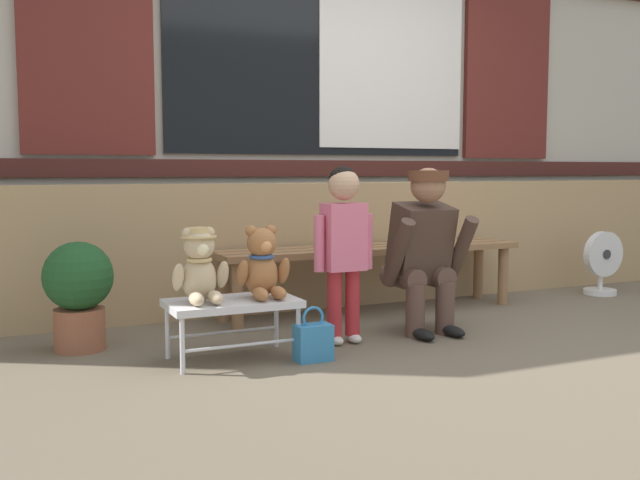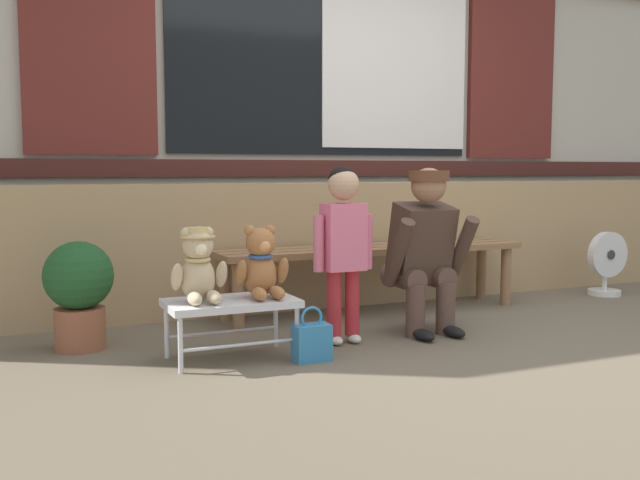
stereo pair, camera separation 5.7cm
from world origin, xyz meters
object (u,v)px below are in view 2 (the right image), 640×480
Objects in this scene: teddy_bear_plain at (261,265)px; potted_plant at (79,288)px; wooden_bench_long at (373,256)px; handbag_on_ground at (312,341)px; teddy_bear_with_hat at (199,267)px; floor_fan at (607,264)px; small_display_bench at (231,306)px; adult_crouching at (425,250)px; child_standing at (343,235)px.

teddy_bear_plain is 0.98m from potted_plant.
wooden_bench_long is 1.29m from teddy_bear_plain.
teddy_bear_with_hat is at bearing 159.66° from handbag_on_ground.
small_display_bench is at bearing -168.60° from floor_fan.
teddy_bear_plain is 0.64× the size of potted_plant.
adult_crouching is 0.97m from handbag_on_ground.
teddy_bear_with_hat reaches higher than floor_fan.
teddy_bear_plain is 0.38× the size of child_standing.
teddy_bear_with_hat is at bearing -175.05° from adult_crouching.
teddy_bear_plain is 0.38× the size of adult_crouching.
teddy_bear_with_hat is 0.32m from teddy_bear_plain.
teddy_bear_plain reaches higher than wooden_bench_long.
floor_fan is (3.11, 0.63, -0.03)m from small_display_bench.
child_standing is 1.68× the size of potted_plant.
wooden_bench_long is 1.89m from potted_plant.
teddy_bear_plain is 1.34× the size of handbag_on_ground.
wooden_bench_long is 7.72× the size of handbag_on_ground.
potted_plant reaches higher than floor_fan.
teddy_bear_plain reaches higher than small_display_bench.
wooden_bench_long reaches higher than small_display_bench.
child_standing reaches higher than potted_plant.
wooden_bench_long is at bearing 175.91° from floor_fan.
wooden_bench_long reaches higher than handbag_on_ground.
adult_crouching reaches higher than potted_plant.
potted_plant is (-0.51, 0.51, -0.15)m from teddy_bear_with_hat.
teddy_bear_plain is at bearing 0.51° from small_display_bench.
wooden_bench_long is at bearing 7.60° from potted_plant.
potted_plant is (-1.87, -0.25, -0.05)m from wooden_bench_long.
potted_plant is at bearing 148.20° from teddy_bear_plain.
adult_crouching is 1.91m from potted_plant.
handbag_on_ground is (-0.84, -0.31, -0.38)m from adult_crouching.
adult_crouching is (1.35, 0.12, 0.01)m from teddy_bear_with_hat.
child_standing reaches higher than teddy_bear_with_hat.
teddy_bear_plain is at bearing -173.49° from adult_crouching.
wooden_bench_long is 1.31m from handbag_on_ground.
adult_crouching reaches higher than teddy_bear_plain.
adult_crouching is at bearing -165.16° from floor_fan.
adult_crouching reaches higher than floor_fan.
adult_crouching is at bearing -11.97° from potted_plant.
teddy_bear_with_hat is 0.66m from handbag_on_ground.
teddy_bear_with_hat reaches higher than wooden_bench_long.
small_display_bench is 1.76× the size of teddy_bear_with_hat.
teddy_bear_plain is at bearing -171.29° from child_standing.
floor_fan is at bearing 1.72° from potted_plant.
teddy_bear_with_hat is 0.76× the size of floor_fan.
child_standing is at bearing 41.50° from handbag_on_ground.
floor_fan is at bearing 14.84° from adult_crouching.
potted_plant reaches higher than handbag_on_ground.
small_display_bench is at bearing 151.95° from handbag_on_ground.
floor_fan is (2.46, 0.55, -0.35)m from child_standing.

